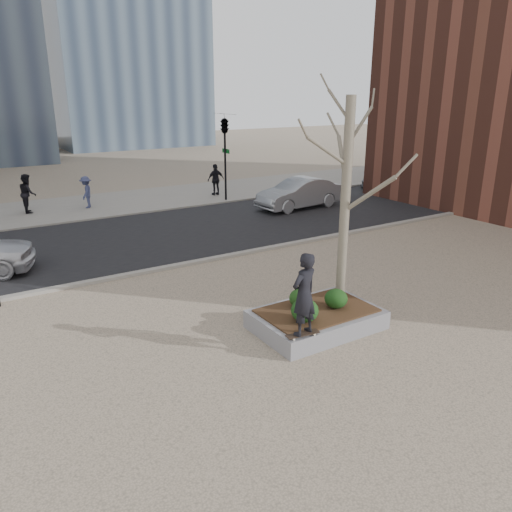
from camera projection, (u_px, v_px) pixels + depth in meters
ground at (283, 338)px, 11.82m from camera, size 120.00×120.00×0.00m
street at (139, 238)px, 19.86m from camera, size 60.00×8.00×0.02m
far_sidewalk at (92, 206)px, 25.49m from camera, size 60.00×6.00×0.02m
planter at (316, 320)px, 12.26m from camera, size 3.00×2.00×0.45m
planter_mulch at (317, 310)px, 12.18m from camera, size 2.70×1.70×0.04m
sycamore_tree at (347, 169)px, 11.88m from camera, size 2.80×2.80×6.60m
shrub_left at (305, 310)px, 11.48m from camera, size 0.64×0.64×0.54m
shrub_middle at (301, 298)px, 12.24m from camera, size 0.56×0.56×0.48m
shrub_right at (336, 299)px, 12.21m from camera, size 0.57×0.57×0.48m
skateboard at (303, 335)px, 10.91m from camera, size 0.80×0.29×0.08m
skateboarder at (304, 294)px, 10.61m from camera, size 0.76×0.58×1.85m
car_silver at (299, 193)px, 24.73m from camera, size 4.55×1.83×1.47m
car_third at (396, 177)px, 30.18m from camera, size 4.57×2.62×1.25m
pedestrian_a at (28, 193)px, 23.75m from camera, size 0.77×0.95×1.84m
pedestrian_b at (86, 192)px, 24.74m from camera, size 0.98×1.17×1.57m
pedestrian_c at (216, 180)px, 27.80m from camera, size 1.02×0.45×1.73m
traffic_light_far at (225, 158)px, 26.14m from camera, size 0.60×2.48×4.50m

